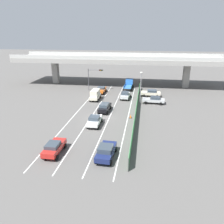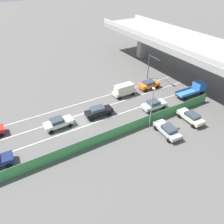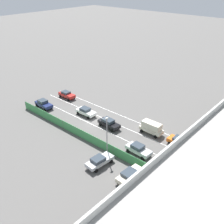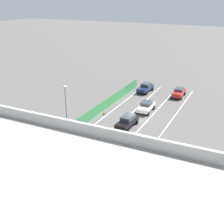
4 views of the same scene
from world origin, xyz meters
The scene contains 20 objects.
ground_plane centered at (0.00, 0.00, 0.00)m, with size 300.00×300.00×0.00m, color #565451.
lane_line_left_edge centered at (-4.96, 3.11, 0.00)m, with size 0.14×42.22×0.01m, color silver.
lane_line_mid_left centered at (-1.65, 3.11, 0.00)m, with size 0.14×42.22×0.01m, color silver.
lane_line_mid_right centered at (1.65, 3.11, 0.00)m, with size 0.14×42.22×0.01m, color silver.
lane_line_right_edge centered at (4.96, 3.11, 0.00)m, with size 0.14×42.22×0.01m, color silver.
elevated_overpass centered at (0.00, 26.22, 7.05)m, with size 58.71×11.13×8.68m.
green_fence centered at (6.34, 3.11, 0.86)m, with size 0.10×38.32×1.72m.
car_sedan_black centered at (0.24, 3.07, 0.93)m, with size 2.14×4.77×1.69m.
car_hatchback_white centered at (-0.19, -3.78, 0.91)m, with size 2.08×4.49×1.65m.
car_sedan_silver centered at (3.38, 12.43, 0.92)m, with size 2.20×4.52×1.68m.
car_sedan_navy centered at (3.41, -13.47, 0.92)m, with size 2.26×4.68×1.71m.
car_van_cream centered at (-3.28, 10.51, 1.29)m, with size 2.02×4.49×2.30m.
car_taxi_orange centered at (-3.09, 16.52, 0.92)m, with size 2.13×4.41×1.62m.
car_sedan_red centered at (-3.23, -13.49, 0.90)m, with size 1.94×4.37×1.60m.
flatbed_truck_blue centered at (3.42, 22.64, 1.25)m, with size 2.43×6.30×2.42m.
parked_wagon_silver centered at (9.79, 9.69, 0.88)m, with size 4.73×2.32×1.58m.
parked_sedan_cream centered at (9.24, 15.23, 0.90)m, with size 4.59×2.16×1.60m.
traffic_light centered at (-5.60, 19.19, 4.01)m, with size 3.98×0.55×5.63m.
street_lamp centered at (6.88, 8.65, 4.22)m, with size 0.60×0.36×6.92m.
traffic_cone centered at (5.46, 0.39, 0.31)m, with size 0.47×0.47×0.67m.
Camera 4 is at (-14.47, 38.31, 18.04)m, focal length 46.16 mm.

